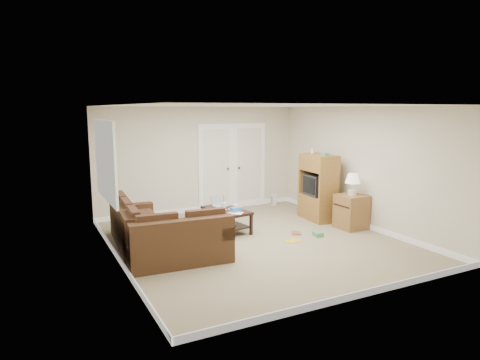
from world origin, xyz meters
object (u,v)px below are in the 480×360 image
coffee_table (226,219)px  side_cabinet (351,209)px  sectional_sofa (156,236)px  tv_armoire (318,187)px

coffee_table → side_cabinet: (2.38, -1.01, 0.17)m
sectional_sofa → side_cabinet: side_cabinet is taller
sectional_sofa → tv_armoire: (3.85, 0.59, 0.43)m
coffee_table → side_cabinet: bearing=-32.4°
coffee_table → tv_armoire: bearing=-11.7°
side_cabinet → coffee_table: bearing=156.3°
sectional_sofa → side_cabinet: size_ratio=2.27×
coffee_table → side_cabinet: side_cabinet is taller
coffee_table → tv_armoire: size_ratio=0.75×
coffee_table → tv_armoire: (2.21, -0.09, 0.49)m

